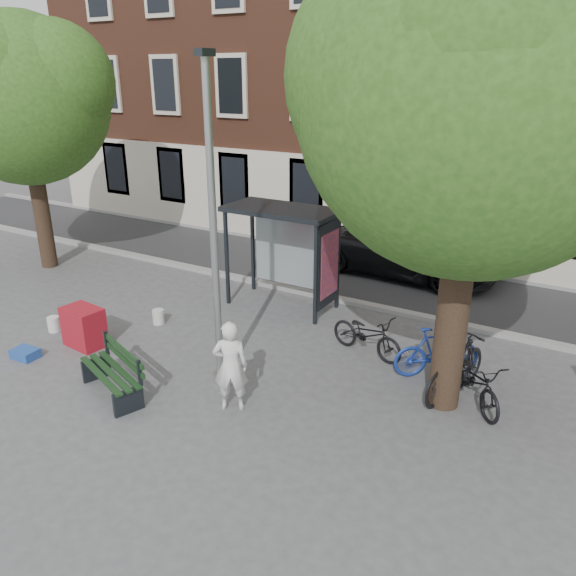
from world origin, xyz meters
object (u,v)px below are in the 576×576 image
at_px(car_dark, 409,250).
at_px(bench, 114,374).
at_px(painter, 231,366).
at_px(bus_shelter, 297,236).
at_px(lamppost, 214,248).
at_px(bike_b, 437,351).
at_px(bike_c, 474,380).
at_px(bike_d, 456,367).
at_px(red_stand, 84,327).
at_px(bike_a, 367,334).

bearing_deg(car_dark, bench, 168.38).
bearing_deg(painter, bus_shelter, -104.50).
distance_m(painter, bench, 2.37).
relative_size(lamppost, bike_b, 3.44).
height_order(bench, bike_c, bike_c).
height_order(bus_shelter, car_dark, bus_shelter).
xyz_separation_m(bike_d, red_stand, (-7.69, -2.11, -0.15)).
height_order(lamppost, bike_d, lamppost).
distance_m(bike_a, bike_b, 1.57).
bearing_deg(painter, bench, -11.56).
distance_m(bus_shelter, bike_d, 5.36).
distance_m(bike_c, car_dark, 7.15).
bearing_deg(car_dark, bus_shelter, 160.87).
bearing_deg(bench, red_stand, 172.74).
xyz_separation_m(lamppost, bus_shelter, (-0.61, 4.11, -0.87)).
bearing_deg(bike_c, bus_shelter, 114.39).
relative_size(bike_b, red_stand, 1.97).
xyz_separation_m(bike_a, bike_d, (2.09, -0.70, 0.13)).
bearing_deg(bike_d, bench, 45.50).
distance_m(painter, car_dark, 8.65).
bearing_deg(bench, bike_c, 48.43).
bearing_deg(painter, bike_c, -177.71).
xyz_separation_m(bike_a, bike_b, (1.57, -0.13, 0.06)).
relative_size(bike_d, red_stand, 2.23).
height_order(bench, bike_a, bike_a).
distance_m(bench, bike_a, 5.26).
xyz_separation_m(lamppost, bike_a, (2.00, 2.58, -2.31)).
height_order(bike_b, bike_c, bike_b).
distance_m(bike_d, red_stand, 7.98).
bearing_deg(car_dark, bike_d, -150.18).
relative_size(painter, bike_a, 0.96).
xyz_separation_m(lamppost, bike_d, (4.09, 1.88, -2.18)).
bearing_deg(bike_c, bike_b, 102.10).
bearing_deg(red_stand, bus_shelter, 55.37).
relative_size(bench, bike_b, 1.05).
height_order(bus_shelter, bike_a, bus_shelter).
distance_m(bike_a, bike_c, 2.59).
height_order(painter, bike_d, painter).
distance_m(bus_shelter, painter, 5.01).
distance_m(bike_a, bike_d, 2.21).
relative_size(bench, car_dark, 0.35).
bearing_deg(bike_c, car_dark, 77.90).
relative_size(bus_shelter, bench, 1.52).
distance_m(lamppost, painter, 2.14).
bearing_deg(bike_b, bench, 89.09).
xyz_separation_m(painter, bike_b, (2.85, 3.06, -0.33)).
distance_m(lamppost, bike_d, 5.00).
bearing_deg(bike_d, bike_b, -32.29).
xyz_separation_m(bus_shelter, bike_c, (5.07, -2.33, -1.43)).
bearing_deg(bike_b, bike_a, 47.34).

